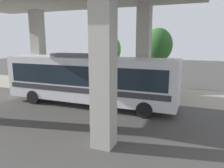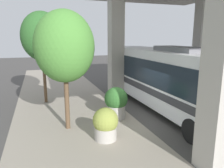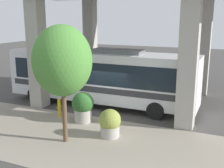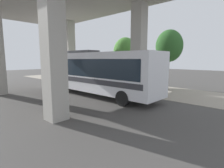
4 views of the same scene
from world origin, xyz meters
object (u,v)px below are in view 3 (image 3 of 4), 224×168
(street_tree_far, at_px, (62,61))
(planter_front, at_px, (110,123))
(planter_middle, at_px, (83,106))
(bus, at_px, (100,75))
(fire_hydrant, at_px, (59,108))

(street_tree_far, bearing_deg, planter_front, -51.42)
(planter_middle, distance_m, street_tree_far, 3.85)
(bus, xyz_separation_m, street_tree_far, (-5.65, -0.97, 1.73))
(fire_hydrant, distance_m, planter_middle, 1.64)
(bus, distance_m, street_tree_far, 5.99)
(bus, height_order, fire_hydrant, bus)
(planter_front, height_order, planter_middle, planter_middle)
(bus, bearing_deg, street_tree_far, -170.25)
(fire_hydrant, xyz_separation_m, street_tree_far, (-2.64, -2.09, 3.18))
(planter_middle, height_order, street_tree_far, street_tree_far)
(fire_hydrant, bearing_deg, street_tree_far, -141.57)
(bus, bearing_deg, planter_middle, -171.28)
(planter_middle, relative_size, street_tree_far, 0.31)
(bus, height_order, planter_middle, bus)
(planter_front, distance_m, planter_middle, 2.47)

